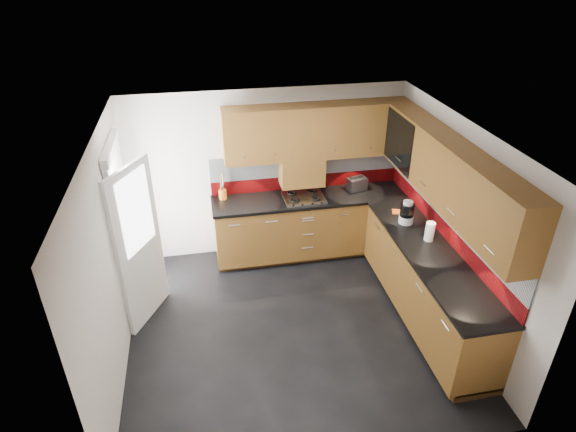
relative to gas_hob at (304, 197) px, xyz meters
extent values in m
cube|color=black|center=(-0.45, -1.47, -0.96)|extent=(4.00, 3.80, 0.02)
cube|color=white|center=(-0.45, -1.47, 1.50)|extent=(4.00, 3.80, 0.10)
cube|color=beige|center=(-0.45, 0.37, 0.25)|extent=(4.00, 0.08, 2.64)
cube|color=beige|center=(-0.45, -3.31, 0.25)|extent=(4.00, 0.08, 2.64)
cube|color=beige|center=(-2.39, -1.47, 0.25)|extent=(0.08, 3.80, 2.64)
cube|color=beige|center=(1.49, -1.47, 0.25)|extent=(0.08, 3.80, 2.64)
cube|color=brown|center=(0.10, 0.03, -0.48)|extent=(2.70, 0.60, 0.95)
cube|color=brown|center=(1.15, -1.57, -0.48)|extent=(0.60, 2.60, 0.95)
cube|color=#442A13|center=(0.10, 0.06, -0.90)|extent=(2.70, 0.54, 0.10)
cube|color=#442A13|center=(1.18, -1.57, -0.90)|extent=(0.54, 2.60, 0.10)
cube|color=black|center=(0.09, 0.02, -0.03)|extent=(2.72, 0.62, 0.04)
cube|color=black|center=(1.14, -1.59, -0.03)|extent=(0.62, 2.60, 0.04)
cube|color=maroon|center=(0.10, 0.32, 0.09)|extent=(2.70, 0.02, 0.20)
cube|color=silver|center=(0.10, 0.32, 0.36)|extent=(2.70, 0.02, 0.34)
cube|color=maroon|center=(1.44, -1.27, 0.09)|extent=(0.02, 3.20, 0.20)
cube|color=silver|center=(1.44, -1.27, 0.36)|extent=(0.02, 3.20, 0.34)
cube|color=brown|center=(0.20, 0.17, 0.89)|extent=(2.50, 0.33, 0.72)
cube|color=brown|center=(1.28, -1.43, 0.89)|extent=(0.33, 2.87, 0.72)
cube|color=silver|center=(0.05, -0.01, 0.68)|extent=(1.80, 0.01, 0.16)
cube|color=silver|center=(1.11, -1.47, 0.68)|extent=(0.01, 2.00, 0.16)
cube|color=brown|center=(0.00, 0.17, 0.33)|extent=(0.60, 0.33, 0.40)
cube|color=black|center=(1.11, -0.40, 0.89)|extent=(0.01, 0.80, 0.66)
cube|color=#FFD18C|center=(1.42, -0.40, 0.89)|extent=(0.01, 0.76, 0.64)
cube|color=black|center=(1.28, -0.40, 0.91)|extent=(0.29, 0.76, 0.01)
cylinder|color=black|center=(1.28, -0.65, 1.01)|extent=(0.07, 0.07, 0.16)
cylinder|color=black|center=(1.28, -0.50, 1.01)|extent=(0.07, 0.07, 0.16)
cylinder|color=white|center=(1.28, -0.35, 1.01)|extent=(0.07, 0.07, 0.16)
cylinder|color=black|center=(1.28, -0.20, 1.01)|extent=(0.07, 0.07, 0.16)
cube|color=white|center=(-2.31, -0.57, 0.07)|extent=(0.06, 0.95, 2.04)
cube|color=white|center=(-2.13, -0.92, 0.05)|extent=(0.42, 0.73, 1.98)
cube|color=white|center=(-2.10, -0.92, 0.50)|extent=(0.28, 0.50, 0.90)
cube|color=silver|center=(0.00, 0.01, 0.00)|extent=(0.56, 0.48, 0.02)
torus|color=black|center=(-0.14, -0.10, 0.02)|extent=(0.13, 0.13, 0.02)
torus|color=black|center=(0.14, -0.10, 0.02)|extent=(0.13, 0.13, 0.02)
torus|color=black|center=(-0.14, 0.13, 0.02)|extent=(0.13, 0.13, 0.02)
torus|color=black|center=(0.14, 0.13, 0.02)|extent=(0.13, 0.13, 0.02)
cube|color=black|center=(0.00, -0.22, 0.01)|extent=(0.42, 0.04, 0.02)
cylinder|color=orange|center=(-1.10, 0.20, 0.05)|extent=(0.11, 0.11, 0.13)
cylinder|color=brown|center=(-1.10, 0.22, 0.22)|extent=(0.05, 0.02, 0.27)
cylinder|color=brown|center=(-1.09, 0.21, 0.21)|extent=(0.05, 0.03, 0.25)
cylinder|color=brown|center=(-1.11, 0.22, 0.23)|extent=(0.05, 0.03, 0.29)
cylinder|color=brown|center=(-1.09, 0.21, 0.20)|extent=(0.04, 0.04, 0.23)
cylinder|color=brown|center=(-1.11, 0.21, 0.21)|extent=(0.04, 0.04, 0.26)
cube|color=silver|center=(0.79, 0.11, 0.08)|extent=(0.30, 0.22, 0.18)
cube|color=black|center=(0.79, 0.11, 0.17)|extent=(0.20, 0.07, 0.01)
cube|color=black|center=(0.79, 0.15, 0.17)|extent=(0.20, 0.07, 0.01)
cylinder|color=white|center=(1.11, -0.89, 0.04)|extent=(0.18, 0.18, 0.10)
cylinder|color=black|center=(1.11, -0.89, 0.17)|extent=(0.17, 0.17, 0.16)
cylinder|color=white|center=(1.11, -0.89, 0.27)|extent=(0.12, 0.12, 0.04)
cylinder|color=white|center=(1.22, -1.32, 0.10)|extent=(0.13, 0.13, 0.23)
cube|color=#DB5518|center=(1.12, -0.63, -0.01)|extent=(0.18, 0.17, 0.02)
camera|label=1|loc=(-1.33, -5.74, 3.06)|focal=30.00mm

